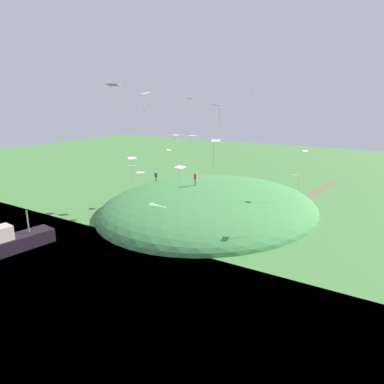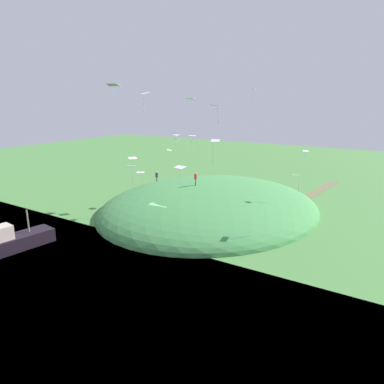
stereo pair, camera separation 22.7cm
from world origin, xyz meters
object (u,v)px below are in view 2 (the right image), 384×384
(kite_6, at_px, (141,173))
(kite_9, at_px, (254,90))
(kite_3, at_px, (306,153))
(person_watching_kites, at_px, (196,177))
(kite_0, at_px, (131,168))
(kite_12, at_px, (180,168))
(kite_15, at_px, (215,143))
(person_near_shore, at_px, (157,175))
(boat_on_lake, at_px, (5,243))
(kite_5, at_px, (192,137))
(kite_8, at_px, (176,136))
(kite_7, at_px, (191,99))
(kite_10, at_px, (169,151))
(kite_1, at_px, (113,86))
(kite_14, at_px, (176,139))
(kite_2, at_px, (215,107))
(kite_11, at_px, (296,177))
(kite_13, at_px, (133,158))
(kite_4, at_px, (145,94))

(kite_6, distance_m, kite_9, 16.67)
(kite_9, bearing_deg, kite_3, -75.89)
(person_watching_kites, bearing_deg, kite_6, -32.30)
(kite_0, distance_m, kite_12, 6.13)
(kite_0, relative_size, kite_15, 0.76)
(person_near_shore, height_order, kite_12, kite_12)
(boat_on_lake, distance_m, kite_5, 20.62)
(kite_6, bearing_deg, boat_on_lake, 143.46)
(kite_9, distance_m, kite_12, 14.58)
(kite_3, height_order, kite_9, kite_9)
(person_watching_kites, distance_m, kite_8, 5.94)
(person_near_shore, xyz_separation_m, kite_15, (-16.39, -19.19, 7.90))
(kite_7, xyz_separation_m, kite_10, (-7.36, -1.70, -6.03))
(kite_9, bearing_deg, kite_15, -169.88)
(kite_3, distance_m, kite_15, 15.86)
(person_watching_kites, relative_size, kite_1, 0.87)
(kite_9, relative_size, kite_14, 1.11)
(kite_10, bearing_deg, kite_9, -51.35)
(kite_5, bearing_deg, kite_2, -142.74)
(person_near_shore, xyz_separation_m, kite_7, (-1.54, -7.31, 11.56))
(kite_7, bearing_deg, person_near_shore, 78.13)
(kite_7, height_order, kite_11, kite_7)
(kite_7, bearing_deg, kite_13, 150.09)
(kite_0, xyz_separation_m, kite_10, (12.19, 5.03, -0.53))
(kite_0, bearing_deg, kite_11, -39.89)
(person_watching_kites, bearing_deg, kite_2, 1.63)
(kite_3, bearing_deg, kite_6, 138.77)
(boat_on_lake, bearing_deg, person_near_shore, -167.91)
(boat_on_lake, distance_m, person_near_shore, 26.20)
(kite_2, height_order, kite_6, kite_2)
(kite_7, bearing_deg, kite_10, -166.96)
(kite_5, bearing_deg, kite_11, -77.62)
(kite_6, height_order, kite_7, kite_7)
(kite_1, xyz_separation_m, kite_9, (14.98, -7.57, -0.11))
(kite_6, bearing_deg, kite_9, -26.77)
(kite_1, bearing_deg, kite_8, 4.58)
(boat_on_lake, distance_m, kite_8, 22.12)
(person_near_shore, height_order, kite_14, kite_14)
(person_near_shore, xyz_separation_m, kite_6, (-15.60, -10.24, 4.22))
(kite_5, height_order, kite_15, kite_15)
(kite_9, xyz_separation_m, kite_12, (-12.36, 2.02, -7.46))
(kite_15, bearing_deg, person_near_shore, 49.49)
(person_near_shore, bearing_deg, kite_7, -103.96)
(kite_11, bearing_deg, kite_1, 120.15)
(kite_2, bearing_deg, person_near_shore, 44.35)
(kite_4, xyz_separation_m, kite_5, (6.17, -1.01, -4.24))
(person_watching_kites, height_order, kite_3, kite_3)
(kite_10, bearing_deg, kite_15, -126.39)
(kite_11, xyz_separation_m, kite_15, (-7.40, 4.97, 3.66))
(kite_8, bearing_deg, kite_6, -167.84)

